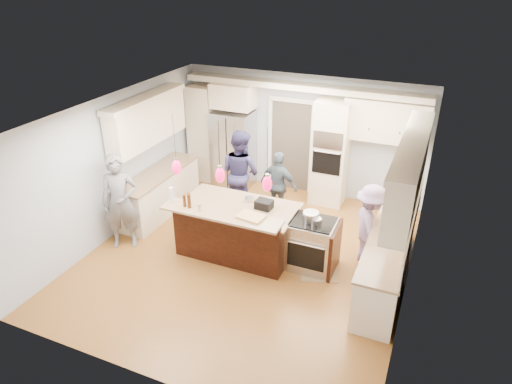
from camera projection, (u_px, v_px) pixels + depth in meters
ground_plane at (249, 256)px, 8.35m from camera, size 6.00×6.00×0.00m
room_shell at (248, 165)px, 7.52m from camera, size 5.54×6.04×2.72m
refrigerator at (233, 149)px, 10.65m from camera, size 0.90×0.70×1.80m
oven_column at (331, 153)px, 9.75m from camera, size 0.72×0.69×2.30m
back_upper_cabinets at (268, 120)px, 10.12m from camera, size 5.30×0.61×2.54m
right_counter_run at (396, 226)px, 7.26m from camera, size 0.64×3.10×2.51m
left_cabinets at (155, 166)px, 9.38m from camera, size 0.64×2.30×2.51m
kitchen_island at (237, 229)px, 8.27m from camera, size 2.10×1.46×1.12m
island_range at (313, 245)px, 7.86m from camera, size 0.82×0.71×0.92m
pendant_lights at (220, 175)px, 7.20m from camera, size 1.75×0.15×1.03m
person_bar_end at (120, 202)px, 8.28m from camera, size 0.79×0.71×1.82m
person_far_left at (240, 173)px, 9.43m from camera, size 1.07×0.95×1.83m
person_far_right at (279, 185)px, 9.34m from camera, size 0.89×0.49×1.44m
person_range_side at (370, 226)px, 7.82m from camera, size 0.94×1.13×1.52m
floor_rug at (318, 266)px, 8.07m from camera, size 0.91×1.09×0.01m
water_bottle at (172, 195)px, 7.77m from camera, size 0.08×0.08×0.28m
beer_bottle_a at (189, 201)px, 7.60m from camera, size 0.08×0.08×0.25m
beer_bottle_b at (184, 201)px, 7.65m from camera, size 0.05×0.05×0.22m
beer_bottle_c at (189, 199)px, 7.71m from camera, size 0.07×0.07×0.22m
drink_can at (200, 208)px, 7.53m from camera, size 0.08×0.08×0.11m
cutting_board at (251, 217)px, 7.36m from camera, size 0.47×0.37×0.03m
pot_large at (311, 216)px, 7.64m from camera, size 0.27×0.27×0.16m
pot_small at (316, 221)px, 7.57m from camera, size 0.19×0.19×0.09m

